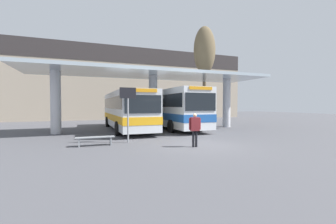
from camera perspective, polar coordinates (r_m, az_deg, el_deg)
ground_plane at (r=11.81m, az=7.54°, el=-8.38°), size 100.00×100.00×0.00m
townhouse_backdrop at (r=33.49m, az=-11.37°, el=8.68°), size 40.00×0.58×10.58m
station_canopy at (r=18.97m, az=-3.83°, el=8.12°), size 19.68×5.71×4.80m
transit_bus_left_bay at (r=19.24m, az=-10.52°, el=0.72°), size 2.78×11.27×3.12m
transit_bus_center_bay at (r=20.78m, az=0.25°, el=1.19°), size 2.85×11.88×3.37m
waiting_bench_near_pillar at (r=12.10m, az=-18.00°, el=-6.52°), size 1.93×0.44×0.46m
info_sign_platform at (r=12.59m, az=-10.15°, el=2.16°), size 0.90×0.09×3.05m
pedestrian_waiting at (r=11.20m, az=6.83°, el=-3.70°), size 0.62×0.31×1.66m
poplar_tree_behind_left at (r=28.31m, az=9.25°, el=14.93°), size 2.59×2.59×11.56m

